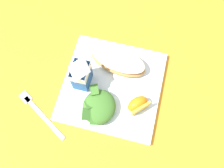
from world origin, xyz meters
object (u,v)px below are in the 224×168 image
(orange_wedge_front, at_px, (138,104))
(metal_fork, at_px, (38,111))
(green_salad_pile, at_px, (99,107))
(white_plate, at_px, (112,86))
(milk_carton, at_px, (81,74))
(cheesy_pizza_bread, at_px, (118,61))

(orange_wedge_front, bearing_deg, metal_fork, 106.53)
(green_salad_pile, xyz_separation_m, metal_fork, (-0.05, 0.17, -0.03))
(white_plate, height_order, milk_carton, milk_carton)
(orange_wedge_front, relative_size, metal_fork, 0.40)
(white_plate, xyz_separation_m, milk_carton, (-0.01, 0.08, 0.07))
(cheesy_pizza_bread, distance_m, green_salad_pile, 0.15)
(cheesy_pizza_bread, xyz_separation_m, metal_fork, (-0.20, 0.18, -0.03))
(white_plate, bearing_deg, cheesy_pizza_bread, 0.42)
(white_plate, xyz_separation_m, metal_fork, (-0.12, 0.19, -0.01))
(milk_carton, xyz_separation_m, metal_fork, (-0.11, 0.10, -0.07))
(metal_fork, bearing_deg, green_salad_pile, -74.45)
(milk_carton, distance_m, metal_fork, 0.17)
(white_plate, height_order, green_salad_pile, green_salad_pile)
(milk_carton, xyz_separation_m, orange_wedge_front, (-0.03, -0.17, -0.04))
(white_plate, bearing_deg, green_salad_pile, 167.39)
(cheesy_pizza_bread, height_order, orange_wedge_front, orange_wedge_front)
(cheesy_pizza_bread, bearing_deg, green_salad_pile, 173.59)
(cheesy_pizza_bread, bearing_deg, orange_wedge_front, -143.77)
(milk_carton, bearing_deg, green_salad_pile, -135.22)
(white_plate, distance_m, milk_carton, 0.11)
(white_plate, relative_size, orange_wedge_front, 4.12)
(green_salad_pile, distance_m, orange_wedge_front, 0.11)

